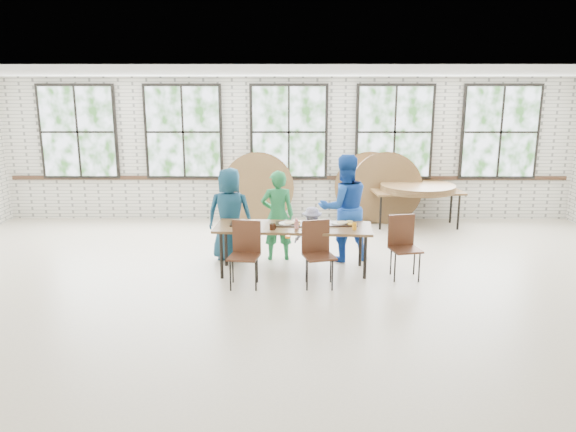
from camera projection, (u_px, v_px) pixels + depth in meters
name	position (u px, v px, depth m)	size (l,w,h in m)	color
room	(289.00, 134.00, 11.69)	(12.00, 12.00, 12.00)	beige
dining_table	(293.00, 229.00, 8.63)	(2.46, 0.98, 0.74)	brown
chair_near_left	(245.00, 248.00, 8.13)	(0.48, 0.47, 0.95)	#492818
chair_near_right	(317.00, 248.00, 8.14)	(0.51, 0.50, 0.95)	#492818
chair_spare	(403.00, 241.00, 8.47)	(0.50, 0.49, 0.95)	#492818
adult_teal	(230.00, 214.00, 9.25)	(0.76, 0.49, 1.55)	#174758
adult_green	(278.00, 215.00, 9.25)	(0.55, 0.36, 1.51)	#207A40
toddler	(312.00, 233.00, 9.32)	(0.58, 0.33, 0.90)	#1D1440
adult_blue	(344.00, 208.00, 9.21)	(0.86, 0.67, 1.77)	#1848AC
storage_table	(417.00, 193.00, 11.39)	(1.86, 0.91, 0.74)	brown
tabletop_clutter	(299.00, 225.00, 8.59)	(1.96, 0.60, 0.11)	black
round_tops_stacked	(418.00, 188.00, 11.36)	(1.50, 1.50, 0.13)	brown
round_tops_leaning	(338.00, 188.00, 11.68)	(4.18, 0.46, 1.49)	brown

